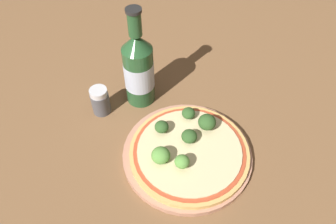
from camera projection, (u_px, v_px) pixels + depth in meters
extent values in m
plane|color=brown|center=(188.00, 148.00, 0.66)|extent=(3.00, 3.00, 0.00)
cylinder|color=tan|center=(187.00, 154.00, 0.64)|extent=(0.25, 0.25, 0.01)
cylinder|color=tan|center=(189.00, 152.00, 0.63)|extent=(0.23, 0.23, 0.01)
cylinder|color=#B74728|center=(189.00, 150.00, 0.63)|extent=(0.22, 0.22, 0.00)
cylinder|color=beige|center=(189.00, 150.00, 0.63)|extent=(0.20, 0.20, 0.00)
cylinder|color=#7A9E5B|center=(188.00, 116.00, 0.68)|extent=(0.01, 0.01, 0.01)
ellipsoid|color=#2D5123|center=(189.00, 113.00, 0.67)|extent=(0.03, 0.03, 0.02)
cylinder|color=#7A9E5B|center=(188.00, 138.00, 0.64)|extent=(0.01, 0.01, 0.01)
ellipsoid|color=#2D5123|center=(188.00, 135.00, 0.63)|extent=(0.03, 0.03, 0.02)
cylinder|color=#7A9E5B|center=(161.00, 159.00, 0.61)|extent=(0.01, 0.01, 0.01)
ellipsoid|color=#568E3D|center=(161.00, 155.00, 0.60)|extent=(0.04, 0.04, 0.03)
cylinder|color=#7A9E5B|center=(206.00, 126.00, 0.66)|extent=(0.01, 0.01, 0.01)
ellipsoid|color=#2D5123|center=(207.00, 122.00, 0.65)|extent=(0.04, 0.04, 0.03)
cylinder|color=#7A9E5B|center=(162.00, 130.00, 0.65)|extent=(0.01, 0.01, 0.01)
ellipsoid|color=#2D5123|center=(162.00, 127.00, 0.64)|extent=(0.03, 0.03, 0.02)
cylinder|color=#7A9E5B|center=(182.00, 165.00, 0.60)|extent=(0.01, 0.01, 0.01)
ellipsoid|color=#568E3D|center=(182.00, 162.00, 0.59)|extent=(0.03, 0.03, 0.02)
cylinder|color=#234C28|center=(139.00, 75.00, 0.70)|extent=(0.06, 0.06, 0.14)
cylinder|color=#B2BCD1|center=(139.00, 74.00, 0.70)|extent=(0.06, 0.06, 0.06)
cone|color=#234C28|center=(136.00, 42.00, 0.63)|extent=(0.06, 0.06, 0.03)
cylinder|color=#234C28|center=(135.00, 24.00, 0.60)|extent=(0.03, 0.03, 0.05)
cylinder|color=black|center=(133.00, 10.00, 0.58)|extent=(0.03, 0.03, 0.01)
cylinder|color=#4C4C51|center=(101.00, 103.00, 0.71)|extent=(0.04, 0.04, 0.05)
cylinder|color=silver|center=(98.00, 92.00, 0.68)|extent=(0.04, 0.04, 0.01)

